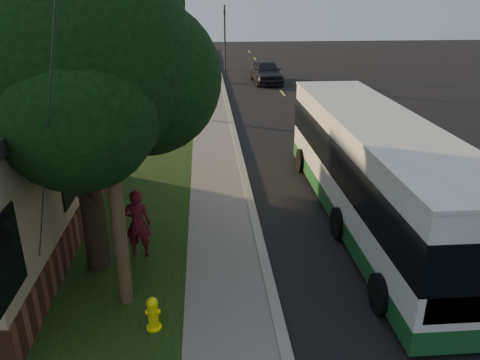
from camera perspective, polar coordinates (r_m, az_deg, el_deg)
The scene contains 14 objects.
ground at distance 10.38m, azimuth 4.70°, elevation -17.11°, with size 120.00×120.00×0.00m, color black.
road at distance 19.85m, azimuth 11.72°, elevation 2.32°, with size 8.00×80.00×0.01m, color black.
curb at distance 19.13m, azimuth 0.12°, elevation 2.21°, with size 0.25×80.00×0.12m, color gray.
sidewalk at distance 19.08m, azimuth -2.88°, elevation 2.07°, with size 2.00×80.00×0.08m, color slate.
grass_verge at distance 19.33m, azimuth -13.31°, elevation 1.73°, with size 5.00×80.00×0.07m, color black.
fire_hydrant at distance 10.08m, azimuth -10.56°, elevation -15.70°, with size 0.32×0.32×0.74m.
utility_pole at distance 9.32m, azimuth -16.15°, elevation 9.36°, with size 2.86×3.21×9.07m.
leafy_tree at distance 11.02m, azimuth -19.36°, elevation 13.68°, with size 6.30×6.00×7.80m.
bare_tree_near at distance 26.39m, azimuth -9.07°, elevation 12.17°, with size 1.38×1.21×4.31m.
bare_tree_far at distance 38.24m, azimuth -7.00°, elevation 15.04°, with size 1.38×1.21×4.03m.
traffic_signal at distance 42.12m, azimuth -1.88°, elevation 17.40°, with size 0.18×0.22×5.50m.
transit_bus at distance 14.29m, azimuth 16.05°, elevation 1.37°, with size 2.73×11.85×3.21m.
skateboarder at distance 12.36m, azimuth -12.37°, elevation -5.18°, with size 0.68×0.44×1.86m, color #54101C.
distant_car at distance 36.73m, azimuth 3.20°, elevation 13.08°, with size 2.03×5.04×1.72m, color black.
Camera 1 is at (-1.43, -7.94, 6.54)m, focal length 35.00 mm.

